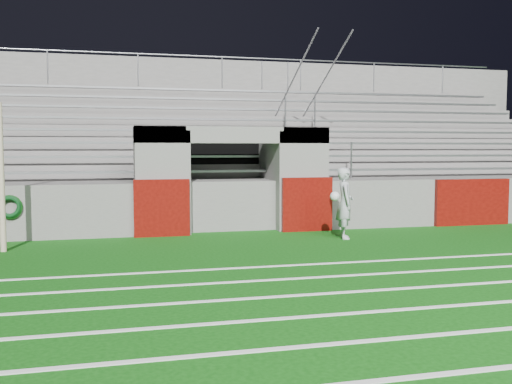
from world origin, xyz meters
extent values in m
plane|color=#0C480C|center=(0.00, 0.00, 0.00)|extent=(90.00, 90.00, 0.00)
cylinder|color=#C4AF91|center=(-5.06, 1.71, 1.49)|extent=(0.12, 0.12, 2.98)
cube|color=white|center=(0.00, -6.00, 0.01)|extent=(28.00, 0.09, 0.01)
cube|color=white|center=(0.00, -5.00, 0.01)|extent=(28.00, 0.09, 0.01)
cube|color=white|center=(0.00, -4.00, 0.01)|extent=(28.00, 0.09, 0.01)
cube|color=white|center=(0.00, -3.00, 0.01)|extent=(28.00, 0.09, 0.01)
cube|color=white|center=(0.00, -2.00, 0.01)|extent=(28.00, 0.09, 0.01)
cube|color=white|center=(0.00, -1.00, 0.01)|extent=(28.00, 0.09, 0.01)
cube|color=#64625F|center=(7.70, 3.17, 0.62)|extent=(10.60, 0.35, 1.25)
cube|color=#64625F|center=(-1.80, 3.50, 1.30)|extent=(1.20, 1.00, 2.60)
cube|color=#64625F|center=(1.80, 3.50, 1.30)|extent=(1.20, 1.00, 2.60)
cube|color=black|center=(0.00, 5.20, 1.25)|extent=(2.60, 0.20, 2.50)
cube|color=#64625F|center=(-1.15, 4.10, 1.25)|extent=(0.10, 2.20, 2.50)
cube|color=#64625F|center=(1.15, 4.10, 1.25)|extent=(0.10, 2.20, 2.50)
cube|color=#64625F|center=(0.00, 3.50, 2.40)|extent=(4.80, 1.00, 0.40)
cube|color=#64625F|center=(0.00, 7.35, 1.15)|extent=(26.00, 8.00, 0.20)
cube|color=#64625F|center=(0.00, 7.35, 0.53)|extent=(26.00, 8.00, 1.05)
cube|color=#4C0906|center=(-1.80, 2.94, 0.68)|extent=(1.30, 0.15, 1.35)
cube|color=#4C0906|center=(1.80, 2.94, 0.68)|extent=(1.30, 0.15, 1.35)
cube|color=#4C0906|center=(6.50, 2.94, 0.62)|extent=(2.20, 0.15, 1.25)
cube|color=gray|center=(0.00, 4.43, 1.47)|extent=(23.00, 0.28, 0.06)
cube|color=#64625F|center=(0.00, 5.28, 1.44)|extent=(24.00, 0.75, 0.38)
cube|color=gray|center=(0.00, 5.18, 1.85)|extent=(23.00, 0.28, 0.06)
cube|color=#64625F|center=(0.00, 6.03, 1.63)|extent=(24.00, 0.75, 0.76)
cube|color=gray|center=(0.00, 5.93, 2.23)|extent=(23.00, 0.28, 0.06)
cube|color=#64625F|center=(0.00, 6.78, 1.82)|extent=(24.00, 0.75, 1.14)
cube|color=gray|center=(0.00, 6.68, 2.61)|extent=(23.00, 0.28, 0.06)
cube|color=#64625F|center=(0.00, 7.53, 2.01)|extent=(24.00, 0.75, 1.52)
cube|color=gray|center=(0.00, 7.43, 2.99)|extent=(23.00, 0.28, 0.06)
cube|color=#64625F|center=(0.00, 8.28, 2.20)|extent=(24.00, 0.75, 1.90)
cube|color=gray|center=(0.00, 8.18, 3.37)|extent=(23.00, 0.28, 0.06)
cube|color=#64625F|center=(0.00, 9.03, 2.39)|extent=(24.00, 0.75, 2.28)
cube|color=gray|center=(0.00, 8.93, 3.75)|extent=(23.00, 0.28, 0.06)
cube|color=#64625F|center=(0.00, 9.78, 2.58)|extent=(24.00, 0.75, 2.66)
cube|color=gray|center=(0.00, 9.68, 4.13)|extent=(23.00, 0.28, 0.06)
cube|color=#64625F|center=(0.00, 10.45, 2.65)|extent=(26.00, 0.60, 5.29)
cylinder|color=#A5A8AD|center=(2.50, 4.15, 1.75)|extent=(0.05, 0.05, 1.00)
cylinder|color=#A5A8AD|center=(2.50, 7.15, 3.27)|extent=(0.05, 0.05, 1.00)
cylinder|color=#A5A8AD|center=(2.50, 10.15, 4.79)|extent=(0.05, 0.05, 1.00)
cylinder|color=#A5A8AD|center=(2.50, 7.15, 3.77)|extent=(0.05, 6.02, 3.08)
cylinder|color=#A5A8AD|center=(3.50, 4.15, 1.75)|extent=(0.05, 0.05, 1.00)
cylinder|color=#A5A8AD|center=(3.50, 7.15, 3.27)|extent=(0.05, 0.05, 1.00)
cylinder|color=#A5A8AD|center=(3.50, 10.15, 4.79)|extent=(0.05, 0.05, 1.00)
cylinder|color=#A5A8AD|center=(3.50, 7.15, 3.77)|extent=(0.05, 6.02, 3.08)
cylinder|color=#A5A8AD|center=(-5.00, 10.15, 4.84)|extent=(0.05, 0.05, 1.10)
cylinder|color=#A5A8AD|center=(-2.00, 10.15, 4.84)|extent=(0.05, 0.05, 1.10)
cylinder|color=#A5A8AD|center=(1.00, 10.15, 4.84)|extent=(0.05, 0.05, 1.10)
cylinder|color=#A5A8AD|center=(4.00, 10.15, 4.84)|extent=(0.05, 0.05, 1.10)
cylinder|color=#A5A8AD|center=(7.00, 10.15, 4.84)|extent=(0.05, 0.05, 1.10)
cylinder|color=#A5A8AD|center=(10.00, 10.15, 4.84)|extent=(0.05, 0.05, 1.10)
cylinder|color=#A5A8AD|center=(0.00, 10.15, 5.39)|extent=(24.00, 0.05, 0.05)
imported|color=#ACB2B6|center=(2.26, 1.62, 0.82)|extent=(0.52, 0.67, 1.64)
sphere|color=white|center=(1.90, 1.34, 1.01)|extent=(0.22, 0.22, 0.22)
torus|color=#0D4510|center=(-5.13, 2.95, 0.78)|extent=(0.54, 0.10, 0.54)
torus|color=#0B3815|center=(-5.13, 2.90, 0.79)|extent=(0.49, 0.09, 0.49)
camera|label=1|loc=(-2.86, -10.52, 2.07)|focal=40.00mm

